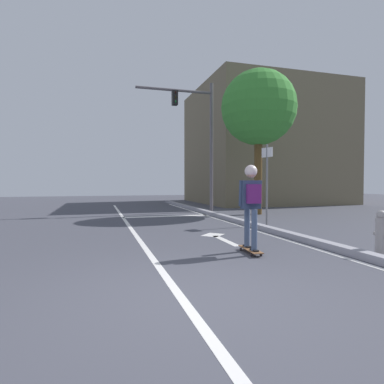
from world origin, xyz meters
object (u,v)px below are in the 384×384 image
skater (251,196)px  roadside_tree (259,108)px  traffic_signal_mast (198,128)px  street_sign_post (267,173)px  skateboard (250,250)px  fire_hydrant (381,233)px

skater → roadside_tree: 8.45m
skater → traffic_signal_mast: size_ratio=0.27×
skater → roadside_tree: size_ratio=0.26×
skater → roadside_tree: roadside_tree is taller
street_sign_post → roadside_tree: roadside_tree is taller
traffic_signal_mast → roadside_tree: roadside_tree is taller
traffic_signal_mast → roadside_tree: bearing=-40.3°
skateboard → fire_hydrant: bearing=-18.9°
traffic_signal_mast → roadside_tree: size_ratio=0.97×
skater → roadside_tree: bearing=60.9°
skater → fire_hydrant: size_ratio=1.93×
fire_hydrant → roadside_tree: (1.44, 7.54, 4.09)m
skater → street_sign_post: 4.23m
skater → street_sign_post: bearing=56.4°
roadside_tree → traffic_signal_mast: bearing=139.7°
skateboard → street_sign_post: 4.47m
skateboard → street_sign_post: bearing=56.2°
street_sign_post → roadside_tree: bearing=66.3°
fire_hydrant → roadside_tree: roadside_tree is taller
fire_hydrant → roadside_tree: bearing=79.2°
traffic_signal_mast → fire_hydrant: size_ratio=7.11×
roadside_tree → fire_hydrant: bearing=-100.8°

